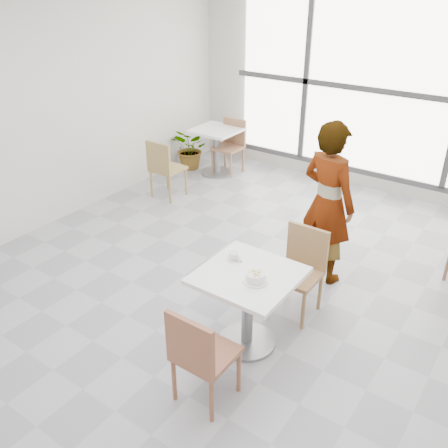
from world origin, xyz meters
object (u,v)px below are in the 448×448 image
Objects in this scene: person at (328,203)px; bg_table_left at (216,145)px; coffee_cup at (234,256)px; chair_far at (301,265)px; oatmeal_bowl at (256,277)px; plant_left at (191,149)px; chair_near at (199,353)px; bg_chair_left_near at (164,166)px; bg_chair_left_far at (231,142)px; main_table at (248,296)px.

person reaches higher than bg_table_left.
chair_far is at bearing 59.39° from coffee_cup.
plant_left is (-3.22, 3.16, -0.45)m from oatmeal_bowl.
chair_near is 2.21m from person.
bg_chair_left_near is at bearing 144.19° from oatmeal_bowl.
bg_chair_left_near is at bearing -97.37° from bg_chair_left_far.
oatmeal_bowl is at bearing -93.15° from chair_near.
bg_chair_left_far reaches higher than plant_left.
coffee_cup reaches higher than main_table.
person is 2.82m from bg_chair_left_near.
main_table is at bearing -100.68° from chair_far.
chair_far is at bearing 111.50° from person.
bg_chair_left_far is at bearing 134.85° from chair_far.
main_table is at bearing -26.71° from coffee_cup.
chair_near is 0.77m from oatmeal_bowl.
person is 2.55× the size of plant_left.
plant_left is (-3.24, 2.37, -0.16)m from chair_far.
person reaches higher than main_table.
bg_chair_left_far is (-2.27, 3.26, -0.28)m from coffee_cup.
bg_chair_left_near reaches higher than plant_left.
plant_left is at bearing -69.60° from bg_chair_left_near.
oatmeal_bowl reaches higher than bg_table_left.
chair_far reaches higher than oatmeal_bowl.
person is at bearing 96.31° from chair_far.
coffee_cup is 0.18× the size of bg_chair_left_near.
person reaches higher than plant_left.
main_table is 4.20m from bg_chair_left_far.
oatmeal_bowl is at bearing -44.52° from plant_left.
person is at bearing -28.11° from plant_left.
bg_chair_left_far is at bearing 124.83° from coffee_cup.
oatmeal_bowl is 4.32m from bg_chair_left_far.
chair_far is at bearing -41.37° from bg_table_left.
main_table is at bearing -84.81° from chair_near.
chair_near is at bearing -92.57° from chair_far.
main_table is at bearing 143.97° from bg_chair_left_near.
person is at bearing -33.17° from bg_table_left.
person is at bearing 91.82° from oatmeal_bowl.
chair_far is 1.27× the size of plant_left.
person is 2.32× the size of bg_table_left.
chair_near is 1.27× the size of plant_left.
bg_chair_left_far is 0.69m from plant_left.
bg_table_left is at bearing 130.32° from oatmeal_bowl.
bg_chair_left_far reaches higher than bg_table_left.
chair_near is at bearing -58.25° from bg_chair_left_far.
bg_table_left is at bearing -17.97° from person.
plant_left is at bearing 143.83° from chair_far.
coffee_cup reaches higher than bg_table_left.
oatmeal_bowl is at bearing -92.05° from chair_far.
bg_table_left is (-2.70, 3.94, -0.01)m from chair_near.
chair_far is 0.78m from person.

